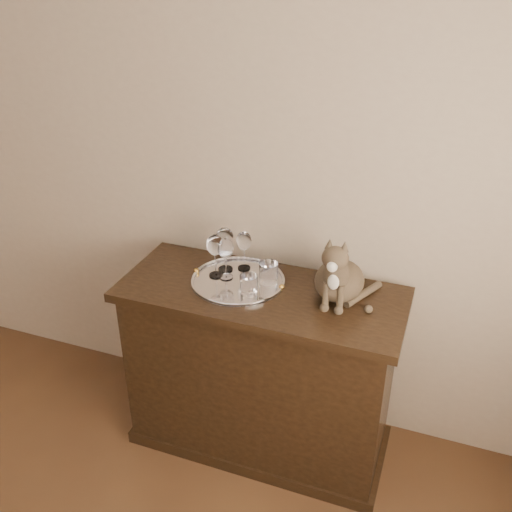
{
  "coord_description": "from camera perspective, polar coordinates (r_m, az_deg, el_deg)",
  "views": [
    {
      "loc": [
        1.28,
        0.04,
        2.11
      ],
      "look_at": [
        0.57,
        1.95,
        1.0
      ],
      "focal_mm": 40.0,
      "sensor_mm": 36.0,
      "label": 1
    }
  ],
  "objects": [
    {
      "name": "wine_glass_b",
      "position": [
        2.48,
        -1.22,
        0.57
      ],
      "size": [
        0.07,
        0.07,
        0.18
      ],
      "primitive_type": null,
      "color": "silver",
      "rests_on": "tray"
    },
    {
      "name": "wall_back",
      "position": [
        2.66,
        -9.59,
        11.57
      ],
      "size": [
        4.0,
        0.1,
        2.7
      ],
      "primitive_type": "cube",
      "color": "tan",
      "rests_on": "ground"
    },
    {
      "name": "wine_glass_d",
      "position": [
        2.41,
        -3.04,
        -0.23
      ],
      "size": [
        0.07,
        0.07,
        0.19
      ],
      "primitive_type": null,
      "color": "white",
      "rests_on": "tray"
    },
    {
      "name": "tray",
      "position": [
        2.43,
        -1.81,
        -2.57
      ],
      "size": [
        0.4,
        0.4,
        0.01
      ],
      "primitive_type": "cylinder",
      "color": "silver",
      "rests_on": "sideboard"
    },
    {
      "name": "sideboard",
      "position": [
        2.62,
        0.46,
        -11.38
      ],
      "size": [
        1.2,
        0.5,
        0.85
      ],
      "primitive_type": null,
      "color": "black",
      "rests_on": "ground"
    },
    {
      "name": "tumbler_a",
      "position": [
        2.32,
        -0.72,
        -2.89
      ],
      "size": [
        0.07,
        0.07,
        0.08
      ],
      "primitive_type": "cylinder",
      "color": "silver",
      "rests_on": "tray"
    },
    {
      "name": "tumbler_c",
      "position": [
        2.39,
        1.25,
        -1.68
      ],
      "size": [
        0.08,
        0.08,
        0.09
      ],
      "primitive_type": "cylinder",
      "color": "silver",
      "rests_on": "tray"
    },
    {
      "name": "wine_glass_c",
      "position": [
        2.42,
        -4.08,
        0.04
      ],
      "size": [
        0.07,
        0.07,
        0.2
      ],
      "primitive_type": null,
      "color": "silver",
      "rests_on": "tray"
    },
    {
      "name": "cat",
      "position": [
        2.28,
        8.47,
        -0.78
      ],
      "size": [
        0.31,
        0.29,
        0.31
      ],
      "primitive_type": null,
      "rotation": [
        0.0,
        0.0,
        -0.0
      ],
      "color": "brown",
      "rests_on": "sideboard"
    },
    {
      "name": "wine_glass_a",
      "position": [
        2.46,
        -3.12,
        0.7
      ],
      "size": [
        0.08,
        0.08,
        0.2
      ],
      "primitive_type": null,
      "color": "white",
      "rests_on": "tray"
    }
  ]
}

